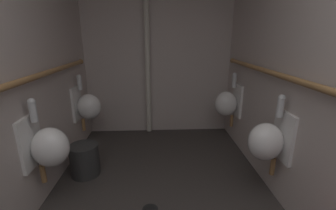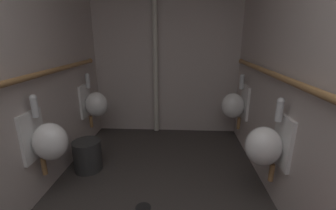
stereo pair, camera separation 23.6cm
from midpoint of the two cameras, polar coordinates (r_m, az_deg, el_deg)
floor at (r=2.33m, az=0.11°, el=-23.36°), size 2.29×3.43×0.08m
wall_left at (r=2.16m, az=-31.48°, el=9.70°), size 0.06×3.43×2.57m
wall_right at (r=2.06m, az=33.39°, el=9.17°), size 0.06×3.43×2.57m
wall_back at (r=3.47m, az=1.63°, el=13.89°), size 2.29×0.06×2.57m
urinal_left_mid at (r=2.21m, az=-25.30°, el=-8.13°), size 0.32×0.30×0.76m
urinal_left_far at (r=3.18m, az=-15.91°, el=0.29°), size 0.32×0.30×0.76m
urinal_right_mid at (r=2.14m, az=26.44°, el=-9.11°), size 0.32×0.30×0.76m
urinal_right_far at (r=3.17m, az=18.44°, el=0.00°), size 0.32×0.30×0.76m
supply_pipe_left at (r=2.11m, az=-29.20°, el=6.01°), size 0.06×2.72×0.06m
supply_pipe_right at (r=2.04m, az=30.41°, el=5.57°), size 0.06×2.75×0.06m
standpipe_back_wall at (r=3.37m, az=-1.18°, el=13.81°), size 0.07×0.07×2.52m
floor_drain at (r=2.21m, az=-2.93°, el=-24.45°), size 0.14×0.14×0.01m
waste_bin at (r=2.74m, az=-17.24°, el=-12.08°), size 0.31×0.31×0.35m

